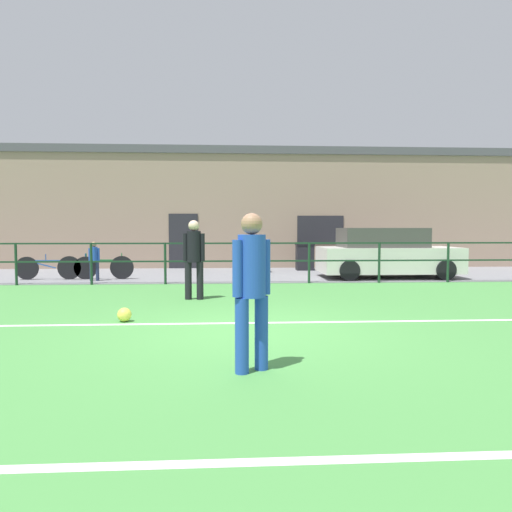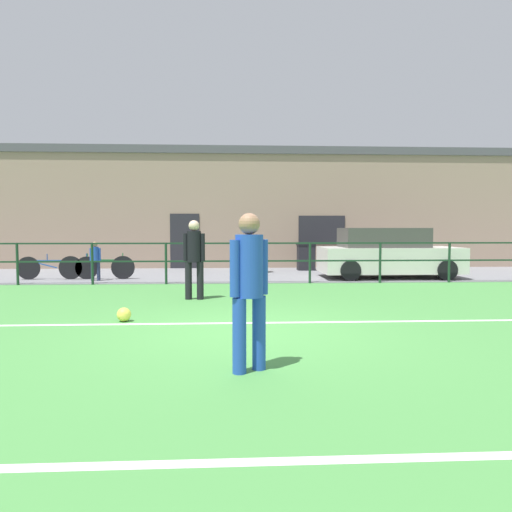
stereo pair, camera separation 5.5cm
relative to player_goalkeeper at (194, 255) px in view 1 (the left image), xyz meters
name	(u,v)px [view 1 (the left image)]	position (x,y,z in m)	size (l,w,h in m)	color
ground	(246,332)	(1.00, -3.15, -0.99)	(60.00, 44.00, 0.04)	#478C42
field_line_touchline	(244,323)	(1.00, -2.61, -0.97)	(36.00, 0.11, 0.00)	white
field_line_hash	(268,462)	(1.00, -7.15, -0.97)	(36.00, 0.11, 0.00)	white
pavement_strip	(236,275)	(1.00, 5.35, -0.96)	(48.00, 5.00, 0.02)	slate
perimeter_fence	(238,257)	(1.00, 2.85, -0.22)	(36.07, 0.07, 1.15)	#193823
clubhouse_facade	(235,209)	(1.00, 9.05, 1.38)	(28.00, 2.56, 4.68)	gray
player_goalkeeper	(194,255)	(0.00, 0.00, 0.00)	(0.47, 0.30, 1.71)	black
player_striker	(252,282)	(0.99, -5.18, -0.01)	(0.41, 0.30, 1.70)	blue
soccer_ball_match	(124,315)	(-0.97, -2.38, -0.86)	(0.23, 0.23, 0.23)	#E5E04C
spectator_child	(94,259)	(-3.14, 3.63, -0.31)	(0.31, 0.20, 1.14)	#232D4C
parked_car_red	(386,254)	(5.62, 4.06, -0.22)	(4.21, 1.89, 1.53)	silver
bicycle_parked_0	(56,268)	(-4.38, 4.05, -0.60)	(2.39, 0.04, 0.77)	black
bicycle_parked_2	(96,267)	(-3.22, 4.05, -0.59)	(2.24, 0.04, 0.78)	black
trash_bin_0	(256,258)	(1.70, 5.94, -0.46)	(0.54, 0.46, 0.97)	#194C28
trash_bin_1	(305,256)	(3.52, 6.78, -0.46)	(0.65, 0.55, 0.98)	black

